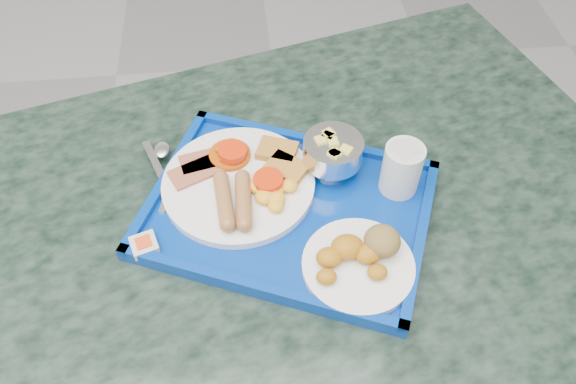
{
  "coord_description": "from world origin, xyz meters",
  "views": [
    {
      "loc": [
        0.53,
        0.04,
        1.52
      ],
      "look_at": [
        0.58,
        0.58,
        0.86
      ],
      "focal_mm": 35.0,
      "sensor_mm": 36.0,
      "label": 1
    }
  ],
  "objects_px": {
    "tray": "(288,210)",
    "main_plate": "(242,181)",
    "bread_plate": "(361,258)",
    "fruit_bowl": "(333,151)",
    "juice_cup": "(402,167)",
    "table": "(274,292)"
  },
  "relations": [
    {
      "from": "table",
      "to": "tray",
      "type": "relative_size",
      "value": 2.81
    },
    {
      "from": "tray",
      "to": "main_plate",
      "type": "distance_m",
      "value": 0.09
    },
    {
      "from": "tray",
      "to": "main_plate",
      "type": "height_order",
      "value": "main_plate"
    },
    {
      "from": "table",
      "to": "fruit_bowl",
      "type": "bearing_deg",
      "value": 41.64
    },
    {
      "from": "table",
      "to": "fruit_bowl",
      "type": "relative_size",
      "value": 15.05
    },
    {
      "from": "main_plate",
      "to": "fruit_bowl",
      "type": "distance_m",
      "value": 0.16
    },
    {
      "from": "tray",
      "to": "juice_cup",
      "type": "xyz_separation_m",
      "value": [
        0.18,
        0.03,
        0.05
      ]
    },
    {
      "from": "tray",
      "to": "main_plate",
      "type": "relative_size",
      "value": 2.11
    },
    {
      "from": "main_plate",
      "to": "juice_cup",
      "type": "xyz_separation_m",
      "value": [
        0.25,
        -0.03,
        0.03
      ]
    },
    {
      "from": "bread_plate",
      "to": "fruit_bowl",
      "type": "distance_m",
      "value": 0.19
    },
    {
      "from": "tray",
      "to": "bread_plate",
      "type": "height_order",
      "value": "bread_plate"
    },
    {
      "from": "juice_cup",
      "to": "table",
      "type": "bearing_deg",
      "value": -166.93
    },
    {
      "from": "bread_plate",
      "to": "juice_cup",
      "type": "distance_m",
      "value": 0.17
    },
    {
      "from": "main_plate",
      "to": "juice_cup",
      "type": "distance_m",
      "value": 0.26
    },
    {
      "from": "tray",
      "to": "fruit_bowl",
      "type": "bearing_deg",
      "value": 42.51
    },
    {
      "from": "tray",
      "to": "juice_cup",
      "type": "distance_m",
      "value": 0.19
    },
    {
      "from": "fruit_bowl",
      "to": "juice_cup",
      "type": "xyz_separation_m",
      "value": [
        0.1,
        -0.05,
        0.0
      ]
    },
    {
      "from": "tray",
      "to": "bread_plate",
      "type": "bearing_deg",
      "value": -50.77
    },
    {
      "from": "table",
      "to": "bread_plate",
      "type": "xyz_separation_m",
      "value": [
        0.12,
        -0.09,
        0.24
      ]
    },
    {
      "from": "table",
      "to": "juice_cup",
      "type": "relative_size",
      "value": 16.85
    },
    {
      "from": "tray",
      "to": "bread_plate",
      "type": "xyz_separation_m",
      "value": [
        0.09,
        -0.11,
        0.02
      ]
    },
    {
      "from": "bread_plate",
      "to": "fruit_bowl",
      "type": "relative_size",
      "value": 1.68
    }
  ]
}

